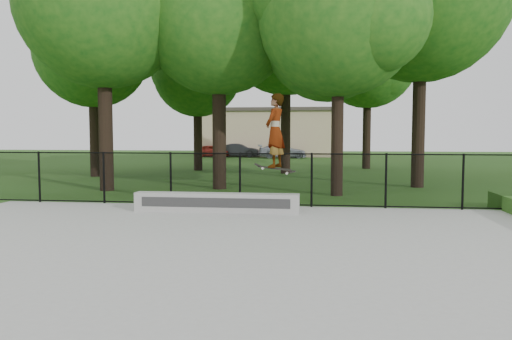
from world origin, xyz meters
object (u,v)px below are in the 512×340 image
at_px(grind_ledge, 216,203).
at_px(car_a, 213,151).
at_px(car_b, 239,150).
at_px(skater_airborne, 275,132).
at_px(car_c, 282,151).

relative_size(grind_ledge, car_a, 1.38).
distance_m(car_b, skater_airborne, 30.75).
bearing_deg(skater_airborne, car_c, 93.66).
bearing_deg(car_b, car_c, -105.72).
bearing_deg(grind_ledge, car_a, 102.12).
bearing_deg(skater_airborne, car_b, 100.69).
xyz_separation_m(grind_ledge, car_b, (-4.15, 29.95, 0.28)).
bearing_deg(car_c, grind_ledge, 170.03).
distance_m(grind_ledge, car_b, 30.23).
xyz_separation_m(car_c, skater_airborne, (1.86, -29.03, 1.55)).
distance_m(car_a, car_b, 2.25).
distance_m(car_a, skater_airborne, 31.10).
bearing_deg(car_a, car_b, -78.78).
distance_m(car_b, car_c, 4.00).
xyz_separation_m(car_a, car_b, (2.24, 0.15, 0.05)).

